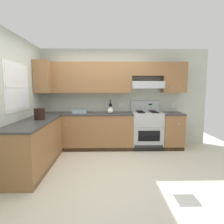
{
  "coord_description": "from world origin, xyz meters",
  "views": [
    {
      "loc": [
        0.16,
        -3.73,
        1.53
      ],
      "look_at": [
        0.26,
        0.7,
        1.0
      ],
      "focal_mm": 31.8,
      "sensor_mm": 36.0,
      "label": 1
    }
  ],
  "objects_px": {
    "bowl": "(80,112)",
    "bucket": "(39,114)",
    "wine_bottle": "(110,107)",
    "stove": "(147,129)",
    "paper_towel_roll": "(110,111)"
  },
  "relations": [
    {
      "from": "paper_towel_roll",
      "to": "wine_bottle",
      "type": "bearing_deg",
      "value": 87.43
    },
    {
      "from": "stove",
      "to": "paper_towel_roll",
      "type": "xyz_separation_m",
      "value": [
        -0.94,
        -0.08,
        0.49
      ]
    },
    {
      "from": "stove",
      "to": "bucket",
      "type": "xyz_separation_m",
      "value": [
        -2.37,
        -1.02,
        0.55
      ]
    },
    {
      "from": "wine_bottle",
      "to": "bowl",
      "type": "bearing_deg",
      "value": -176.21
    },
    {
      "from": "bowl",
      "to": "paper_towel_roll",
      "type": "distance_m",
      "value": 0.78
    },
    {
      "from": "stove",
      "to": "wine_bottle",
      "type": "height_order",
      "value": "wine_bottle"
    },
    {
      "from": "wine_bottle",
      "to": "bucket",
      "type": "bearing_deg",
      "value": -143.02
    },
    {
      "from": "stove",
      "to": "paper_towel_roll",
      "type": "bearing_deg",
      "value": -175.23
    },
    {
      "from": "bucket",
      "to": "paper_towel_roll",
      "type": "height_order",
      "value": "bucket"
    },
    {
      "from": "bowl",
      "to": "bucket",
      "type": "xyz_separation_m",
      "value": [
        -0.66,
        -1.03,
        0.09
      ]
    },
    {
      "from": "bucket",
      "to": "paper_towel_roll",
      "type": "bearing_deg",
      "value": 33.21
    },
    {
      "from": "bowl",
      "to": "paper_towel_roll",
      "type": "height_order",
      "value": "paper_towel_roll"
    },
    {
      "from": "bucket",
      "to": "stove",
      "type": "bearing_deg",
      "value": 23.19
    },
    {
      "from": "stove",
      "to": "bowl",
      "type": "distance_m",
      "value": 1.77
    },
    {
      "from": "bowl",
      "to": "bucket",
      "type": "relative_size",
      "value": 1.61
    }
  ]
}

